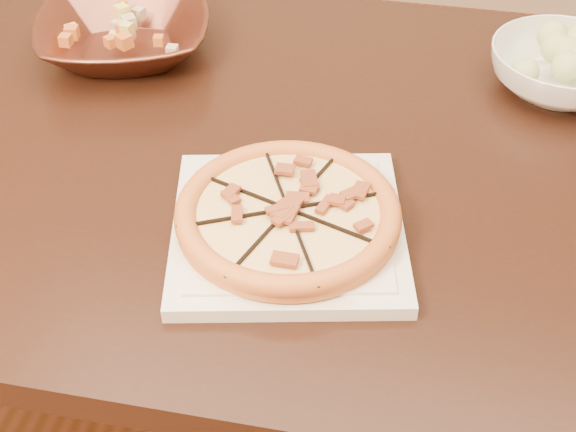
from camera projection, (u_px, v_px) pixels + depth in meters
name	position (u px, v px, depth m)	size (l,w,h in m)	color
dining_table	(258.00, 201.00, 1.14)	(1.35, 0.88, 0.75)	black
plate	(288.00, 229.00, 0.92)	(0.31, 0.31, 0.02)	white
pizza	(288.00, 213.00, 0.90)	(0.26, 0.26, 0.03)	#CF823C
bronze_bowl	(124.00, 35.00, 1.22)	(0.26, 0.26, 0.06)	brown
mixed_dish	(119.00, 7.00, 1.18)	(0.13, 0.11, 0.03)	tan
salad_bowl	(562.00, 70.00, 1.14)	(0.21, 0.21, 0.06)	white
salad	(569.00, 38.00, 1.11)	(0.08, 0.10, 0.04)	#B9CD79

